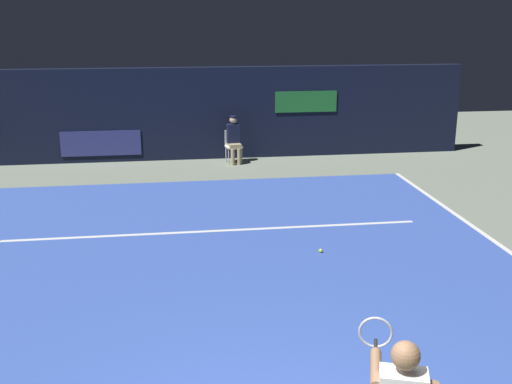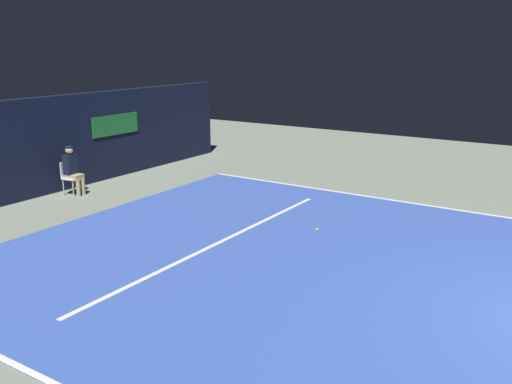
% 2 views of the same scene
% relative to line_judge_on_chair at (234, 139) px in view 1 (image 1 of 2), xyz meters
% --- Properties ---
extents(ground_plane, '(30.88, 30.88, 0.00)m').
position_rel_line_judge_on_chair_xyz_m(ground_plane, '(-0.95, -7.58, -0.69)').
color(ground_plane, gray).
extents(court_surface, '(10.18, 11.48, 0.01)m').
position_rel_line_judge_on_chair_xyz_m(court_surface, '(-0.95, -7.58, -0.68)').
color(court_surface, '#3856B2').
rests_on(court_surface, ground).
extents(line_service, '(7.94, 0.10, 0.01)m').
position_rel_line_judge_on_chair_xyz_m(line_service, '(-0.95, -5.58, -0.67)').
color(line_service, white).
rests_on(line_service, court_surface).
extents(back_wall, '(15.55, 0.33, 2.60)m').
position_rel_line_judge_on_chair_xyz_m(back_wall, '(-0.96, 0.72, 0.61)').
color(back_wall, black).
rests_on(back_wall, ground).
extents(line_judge_on_chair, '(0.49, 0.56, 1.32)m').
position_rel_line_judge_on_chair_xyz_m(line_judge_on_chair, '(0.00, 0.00, 0.00)').
color(line_judge_on_chair, white).
rests_on(line_judge_on_chair, ground).
extents(tennis_ball, '(0.07, 0.07, 0.07)m').
position_rel_line_judge_on_chair_xyz_m(tennis_ball, '(0.79, -6.93, -0.64)').
color(tennis_ball, '#CCE033').
rests_on(tennis_ball, court_surface).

